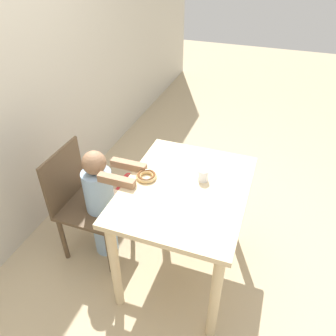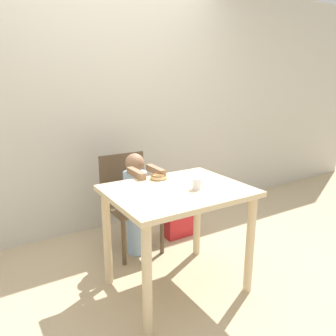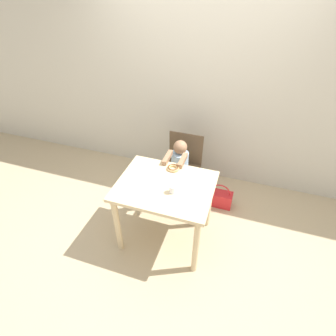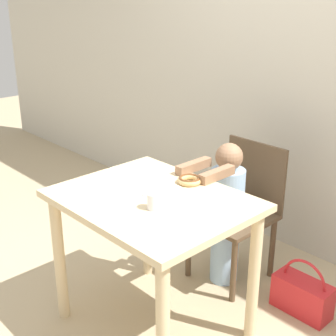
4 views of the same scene
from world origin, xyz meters
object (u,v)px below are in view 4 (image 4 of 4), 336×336
object	(u,v)px
chair	(239,210)
cup	(154,201)
child_figure	(226,212)
donut	(190,180)
handbag	(302,295)

from	to	relation	value
chair	cup	distance (m)	0.90
child_figure	donut	world-z (taller)	child_figure
chair	child_figure	distance (m)	0.13
chair	child_figure	xyz separation A→B (m)	(0.00, -0.13, 0.03)
donut	handbag	xyz separation A→B (m)	(0.48, 0.42, -0.67)
handbag	cup	distance (m)	1.10
chair	child_figure	size ratio (longest dim) A/B	0.94
cup	child_figure	bearing A→B (deg)	100.61
handbag	cup	xyz separation A→B (m)	(-0.38, -0.76, 0.69)
donut	handbag	distance (m)	0.93
handbag	chair	bearing A→B (deg)	174.36
handbag	cup	world-z (taller)	cup
donut	cup	world-z (taller)	cup
child_figure	cup	world-z (taller)	child_figure
chair	handbag	bearing A→B (deg)	-5.64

